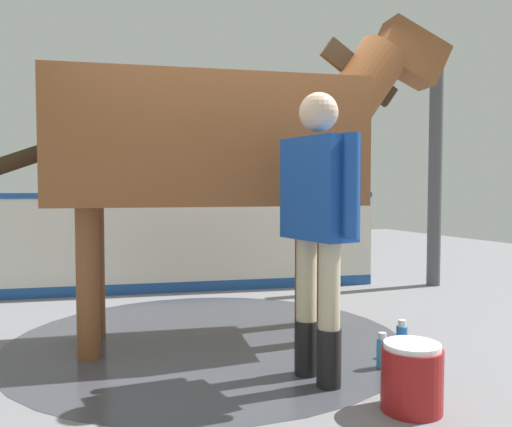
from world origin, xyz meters
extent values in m
cube|color=gray|center=(0.00, 0.00, -0.01)|extent=(16.00, 16.00, 0.02)
cylinder|color=#42444C|center=(-0.07, -0.10, 0.00)|extent=(3.08, 3.08, 0.00)
cube|color=silver|center=(-1.93, 0.30, 0.54)|extent=(1.02, 4.40, 1.07)
cube|color=#1E4C99|center=(-1.93, 0.30, 1.10)|extent=(1.05, 4.41, 0.06)
cube|color=#1E4C99|center=(-1.93, 0.30, 0.06)|extent=(1.03, 4.40, 0.12)
cylinder|color=#4C4C51|center=(-1.05, 3.15, 1.30)|extent=(0.16, 0.16, 2.61)
cube|color=brown|center=(-0.07, -0.10, 1.54)|extent=(1.41, 2.45, 0.94)
cylinder|color=brown|center=(-0.13, 0.80, 0.53)|extent=(0.16, 0.16, 1.06)
cylinder|color=brown|center=(0.37, 0.69, 0.53)|extent=(0.16, 0.16, 1.06)
cylinder|color=brown|center=(-0.51, -0.90, 0.53)|extent=(0.16, 0.16, 1.06)
cylinder|color=brown|center=(0.00, -1.01, 0.53)|extent=(0.16, 0.16, 1.06)
cylinder|color=brown|center=(0.20, 1.12, 2.00)|extent=(0.58, 0.86, 0.88)
cube|color=#382819|center=(0.20, 1.12, 2.14)|extent=(0.20, 0.67, 0.54)
cube|color=brown|center=(0.30, 1.55, 2.31)|extent=(0.41, 0.70, 0.56)
cylinder|color=#382819|center=(-0.34, -1.32, 1.44)|extent=(0.27, 0.71, 0.35)
cylinder|color=black|center=(1.15, 0.23, 0.18)|extent=(0.15, 0.15, 0.35)
cylinder|color=#C6B793|center=(1.15, 0.23, 0.62)|extent=(0.13, 0.13, 0.53)
cylinder|color=black|center=(0.92, 0.21, 0.18)|extent=(0.15, 0.15, 0.35)
cylinder|color=#C6B793|center=(0.92, 0.21, 0.62)|extent=(0.13, 0.13, 0.53)
cube|color=#19479E|center=(1.04, 0.22, 1.19)|extent=(0.53, 0.27, 0.62)
cylinder|color=#19479E|center=(1.34, 0.25, 1.21)|extent=(0.09, 0.09, 0.59)
cylinder|color=#19479E|center=(0.73, 0.19, 1.21)|extent=(0.09, 0.09, 0.59)
sphere|color=beige|center=(1.04, 0.22, 1.66)|extent=(0.24, 0.24, 0.24)
cylinder|color=maroon|center=(1.62, 0.46, 0.17)|extent=(0.33, 0.33, 0.34)
cylinder|color=white|center=(1.62, 0.46, 0.35)|extent=(0.30, 0.30, 0.03)
cylinder|color=#3399CC|center=(1.03, 0.73, 0.10)|extent=(0.07, 0.07, 0.19)
cylinder|color=white|center=(1.03, 0.73, 0.22)|extent=(0.05, 0.05, 0.04)
cylinder|color=blue|center=(0.89, 1.02, 0.11)|extent=(0.08, 0.08, 0.21)
cylinder|color=white|center=(0.89, 1.02, 0.24)|extent=(0.06, 0.06, 0.05)
camera|label=1|loc=(3.77, -1.46, 1.21)|focal=36.60mm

